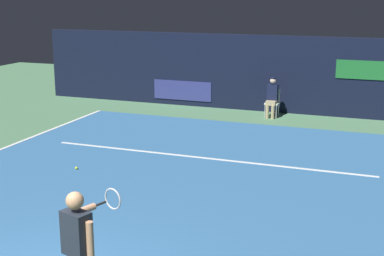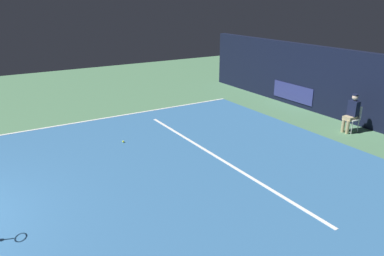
% 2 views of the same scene
% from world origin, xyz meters
% --- Properties ---
extents(ground_plane, '(32.78, 32.78, 0.00)m').
position_xyz_m(ground_plane, '(0.00, 5.16, 0.00)').
color(ground_plane, '#4C7A56').
extents(court_surface, '(10.62, 12.32, 0.01)m').
position_xyz_m(court_surface, '(0.00, 5.16, 0.01)').
color(court_surface, '#336699').
rests_on(court_surface, ground).
extents(line_sideline_right, '(0.10, 12.32, 0.01)m').
position_xyz_m(line_sideline_right, '(-5.26, 5.16, 0.01)').
color(line_sideline_right, white).
rests_on(line_sideline_right, court_surface).
extents(line_service, '(8.28, 0.10, 0.01)m').
position_xyz_m(line_service, '(0.00, 7.31, 0.01)').
color(line_service, white).
rests_on(line_service, court_surface).
extents(back_wall, '(16.70, 0.33, 2.60)m').
position_xyz_m(back_wall, '(-0.00, 13.40, 1.30)').
color(back_wall, black).
rests_on(back_wall, ground).
extents(line_judge_on_chair, '(0.44, 0.53, 1.32)m').
position_xyz_m(line_judge_on_chair, '(0.54, 12.47, 0.69)').
color(line_judge_on_chair, white).
rests_on(line_judge_on_chair, ground).
extents(tennis_ball, '(0.07, 0.07, 0.07)m').
position_xyz_m(tennis_ball, '(-2.50, 5.42, 0.05)').
color(tennis_ball, '#CCE033').
rests_on(tennis_ball, court_surface).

